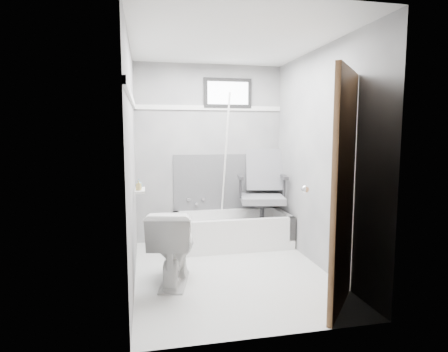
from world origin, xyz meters
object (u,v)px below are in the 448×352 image
object	(u,v)px
toilet	(173,246)
office_chair	(262,192)
bathtub	(232,230)
soap_bottle_a	(139,185)
door	(394,197)
soap_bottle_b	(139,184)

from	to	relation	value
toilet	office_chair	bearing A→B (deg)	-126.85
bathtub	soap_bottle_a	xyz separation A→B (m)	(-1.17, -0.88, 0.76)
door	soap_bottle_a	bearing A→B (deg)	145.34
door	soap_bottle_b	distance (m)	2.42
toilet	soap_bottle_b	bearing A→B (deg)	-33.30
toilet	soap_bottle_b	xyz separation A→B (m)	(-0.32, 0.33, 0.59)
toilet	soap_bottle_a	xyz separation A→B (m)	(-0.32, 0.19, 0.59)
door	office_chair	bearing A→B (deg)	98.48
door	soap_bottle_b	size ratio (longest dim) A/B	20.32
bathtub	door	world-z (taller)	door
door	soap_bottle_a	size ratio (longest dim) A/B	19.93
soap_bottle_a	toilet	bearing A→B (deg)	-30.55
toilet	door	bearing A→B (deg)	157.04
soap_bottle_a	door	bearing A→B (deg)	-34.66
office_chair	toilet	world-z (taller)	office_chair
office_chair	soap_bottle_b	distance (m)	1.78
bathtub	soap_bottle_b	xyz separation A→B (m)	(-1.17, -0.74, 0.75)
soap_bottle_b	office_chair	bearing A→B (deg)	25.59
office_chair	soap_bottle_b	xyz separation A→B (m)	(-1.59, -0.76, 0.26)
soap_bottle_a	soap_bottle_b	world-z (taller)	soap_bottle_a
office_chair	toilet	xyz separation A→B (m)	(-1.27, -1.09, -0.32)
bathtub	toilet	world-z (taller)	toilet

